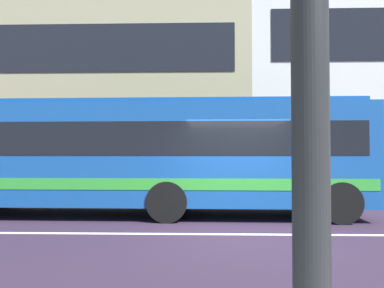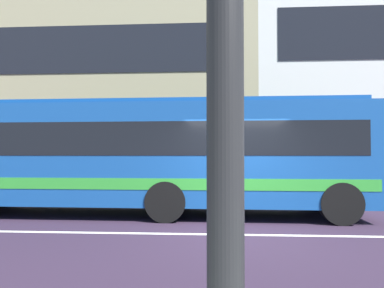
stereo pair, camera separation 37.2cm
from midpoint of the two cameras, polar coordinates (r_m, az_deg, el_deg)
The scene contains 5 objects.
ground_plane at distance 7.90m, azimuth 8.72°, elevation -13.68°, with size 160.00×160.00×0.00m, color #2E2034.
lane_centre_line at distance 7.90m, azimuth 8.72°, elevation -13.65°, with size 60.00×0.16×0.01m, color silver.
hedge_row_far at distance 14.14m, azimuth 1.89°, elevation -6.91°, with size 13.06×1.10×0.72m, color #366833.
apartment_block_left at distance 25.13m, azimuth -15.29°, elevation 8.07°, with size 20.62×11.68×11.75m.
transit_bus at distance 10.36m, azimuth -6.06°, elevation -1.37°, with size 11.86×2.85×3.08m.
Camera 2 is at (-0.47, -7.69, 1.64)m, focal length 34.62 mm.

